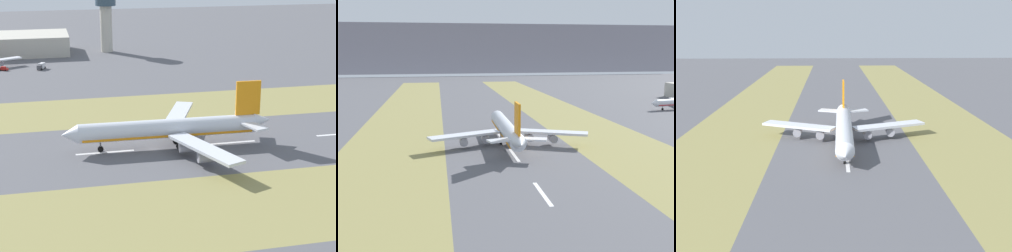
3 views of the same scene
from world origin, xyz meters
The scene contains 8 objects.
ground_plane centered at (0.00, 0.00, 0.00)m, with size 800.00×800.00×0.00m, color #56565B.
grass_median_west centered at (-45.00, 0.00, 0.00)m, with size 40.00×600.00×0.01m, color olive.
grass_median_east centered at (45.00, 0.00, 0.00)m, with size 40.00×600.00×0.01m, color olive.
centreline_dash_near centered at (0.00, -64.98, 0.01)m, with size 1.20×18.00×0.01m, color silver.
centreline_dash_mid centered at (0.00, -24.98, 0.01)m, with size 1.20×18.00×0.01m, color silver.
centreline_dash_far centered at (0.00, 15.02, 0.01)m, with size 1.20×18.00×0.01m, color silver.
airplane_main_jet centered at (0.41, -6.89, 6.02)m, with size 64.12×67.10×20.20m.
mountain_ridge centered at (0.00, 520.00, 38.43)m, with size 800.00×120.00×76.85m, color gray.
Camera 2 is at (-27.08, -162.41, 38.56)m, focal length 42.00 mm.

